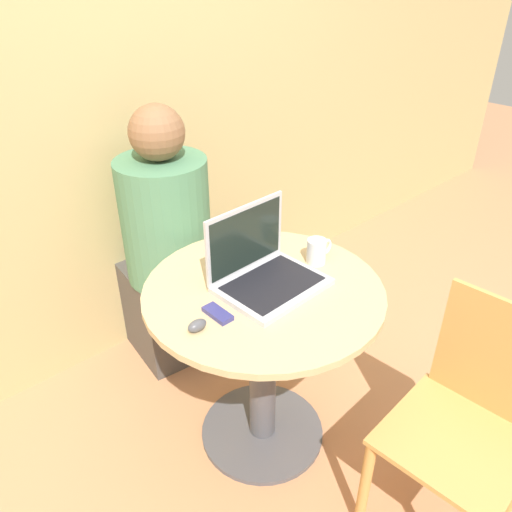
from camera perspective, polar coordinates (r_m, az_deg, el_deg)
ground_plane at (r=2.20m, az=0.71°, el=-19.45°), size 12.00×12.00×0.00m
back_wall at (r=2.21m, az=-16.55°, el=19.44°), size 7.00×0.05×2.60m
round_table at (r=1.84m, az=0.82°, el=-9.31°), size 0.83×0.83×0.73m
laptop at (r=1.70m, az=0.87°, el=-1.61°), size 0.36×0.28×0.27m
cell_phone at (r=1.58m, az=-4.40°, el=-6.57°), size 0.05×0.11×0.02m
computer_mouse at (r=1.52m, az=-6.75°, el=-7.90°), size 0.06×0.04×0.04m
coffee_cup at (r=1.84m, az=7.03°, el=0.58°), size 0.12×0.07×0.09m
chair_empty at (r=1.78m, az=22.82°, el=-17.35°), size 0.43×0.43×0.85m
person_seated at (r=2.33m, az=-10.47°, el=-0.32°), size 0.42×0.61×1.22m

